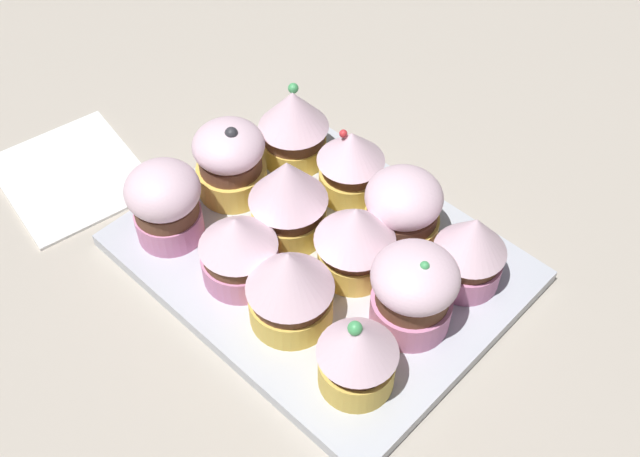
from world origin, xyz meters
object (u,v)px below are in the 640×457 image
object	(u,v)px
cupcake_0	(470,250)
cupcake_7	(230,160)
cupcake_5	(355,239)
cupcake_10	(239,248)
cupcake_2	(351,162)
cupcake_8	(357,354)
cupcake_9	(290,286)
napkin	(71,174)
cupcake_4	(410,294)
cupcake_1	(403,209)
baking_tray	(320,258)
cupcake_6	(292,194)
cupcake_11	(165,202)
cupcake_3	(294,125)

from	to	relation	value
cupcake_0	cupcake_7	xyz separation A→B (cm)	(19.82, 5.79, -0.03)
cupcake_5	cupcake_10	bearing A→B (deg)	47.57
cupcake_2	cupcake_8	world-z (taller)	same
cupcake_9	napkin	size ratio (longest dim) A/B	0.56
cupcake_4	cupcake_10	xyz separation A→B (cm)	(11.94, 5.30, -0.36)
cupcake_1	cupcake_4	distance (cm)	8.32
baking_tray	cupcake_8	xyz separation A→B (cm)	(-9.59, 6.44, 3.94)
baking_tray	cupcake_0	xyz separation A→B (cm)	(-9.68, -5.81, 4.09)
baking_tray	cupcake_6	world-z (taller)	cupcake_6
cupcake_10	cupcake_7	bearing A→B (deg)	-38.25
cupcake_5	cupcake_7	world-z (taller)	cupcake_7
cupcake_0	cupcake_2	distance (cm)	12.63
cupcake_0	cupcake_8	world-z (taller)	same
cupcake_11	cupcake_10	bearing A→B (deg)	-171.93
cupcake_0	cupcake_10	world-z (taller)	cupcake_0
baking_tray	cupcake_6	size ratio (longest dim) A/B	3.79
baking_tray	cupcake_3	size ratio (longest dim) A/B	3.85
cupcake_2	baking_tray	bearing A→B (deg)	113.61
cupcake_0	cupcake_6	distance (cm)	14.14
cupcake_2	cupcake_7	bearing A→B (deg)	42.61
napkin	cupcake_8	bearing A→B (deg)	-177.01
cupcake_0	napkin	distance (cm)	35.41
cupcake_10	cupcake_2	bearing A→B (deg)	-89.91
cupcake_2	cupcake_7	xyz separation A→B (cm)	(7.22, 6.64, 0.06)
cupcake_9	napkin	bearing A→B (deg)	5.39
napkin	cupcake_10	bearing A→B (deg)	-172.94
cupcake_4	cupcake_10	world-z (taller)	cupcake_4
cupcake_3	cupcake_6	bearing A→B (deg)	134.48
cupcake_3	napkin	world-z (taller)	cupcake_3
cupcake_8	baking_tray	bearing A→B (deg)	-33.90
cupcake_6	cupcake_0	bearing A→B (deg)	-157.72
cupcake_2	cupcake_8	xyz separation A→B (cm)	(-12.50, 13.11, -0.06)
baking_tray	cupcake_10	xyz separation A→B (cm)	(2.90, 5.69, 3.84)
cupcake_0	cupcake_10	bearing A→B (deg)	42.43
cupcake_5	cupcake_6	xyz separation A→B (cm)	(6.32, 0.23, 0.32)
cupcake_0	cupcake_1	xyz separation A→B (cm)	(6.30, 0.12, -0.24)
cupcake_6	baking_tray	bearing A→B (deg)	172.36
cupcake_0	cupcake_11	world-z (taller)	cupcake_11
cupcake_1	cupcake_4	bearing A→B (deg)	132.97
cupcake_1	cupcake_7	distance (cm)	14.66
cupcake_1	cupcake_8	distance (cm)	13.64
cupcake_5	cupcake_3	bearing A→B (deg)	-25.09
cupcake_6	cupcake_8	distance (cm)	14.71
baking_tray	cupcake_3	world-z (taller)	cupcake_3
cupcake_2	cupcake_7	size ratio (longest dim) A/B	0.94
cupcake_10	cupcake_5	bearing A→B (deg)	-132.43
baking_tray	cupcake_9	size ratio (longest dim) A/B	4.00
napkin	cupcake_0	bearing A→B (deg)	-156.64
cupcake_0	cupcake_4	size ratio (longest dim) A/B	0.95
cupcake_6	napkin	xyz separation A→B (cm)	(19.18, 8.58, -4.84)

